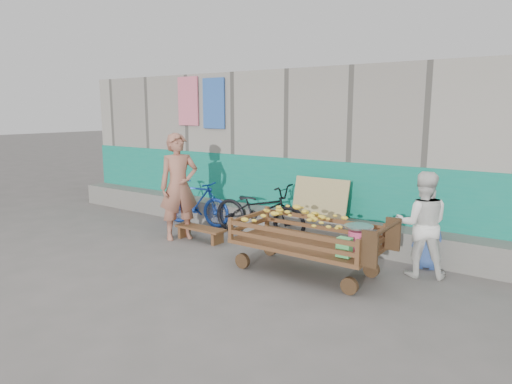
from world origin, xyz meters
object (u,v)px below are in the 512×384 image
Objects in this scene: woman at (422,224)px; bicycle_dark at (259,210)px; child at (428,239)px; bench at (200,231)px; vendor_man at (179,187)px; bicycle_blue at (196,202)px; banana_cart at (303,229)px.

woman is 0.79× the size of bicycle_dark.
bench is at bearing -3.88° from child.
vendor_man reaches higher than bicycle_dark.
bicycle_blue reaches higher than bench.
bicycle_blue is at bearing -16.08° from child.
banana_cart is at bearing 23.69° from child.
bench is at bearing 136.07° from bicycle_dark.
vendor_man is 1.01× the size of bicycle_dark.
bicycle_dark reaches higher than child.
bicycle_dark is at bearing -16.84° from vendor_man.
bench is 1.16m from bicycle_blue.
child is at bearing -95.72° from bicycle_blue.
banana_cart is 1.62m from woman.
banana_cart is 1.43× the size of bicycle_blue.
banana_cart is 1.16× the size of vendor_man.
vendor_man is 4.08m from woman.
woman reaches higher than bench.
bicycle_dark is at bearing -94.66° from bicycle_blue.
child is (0.00, 0.35, -0.29)m from woman.
bicycle_dark is at bearing -16.62° from child.
bench is at bearing 171.16° from banana_cart.
child is at bearing 40.30° from banana_cart.
child is 0.47× the size of bicycle_dark.
bicycle_dark is at bearing -27.93° from woman.
bicycle_dark reaches higher than banana_cart.
banana_cart is 2.25× the size of bench.
bench is (-2.26, 0.35, -0.45)m from banana_cart.
banana_cart is at bearing -8.84° from bench.
bicycle_blue is at bearing 135.90° from bench.
vendor_man is 4.17m from child.
vendor_man is at bearing -160.91° from bicycle_blue.
bicycle_blue is at bearing 57.50° from vendor_man.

